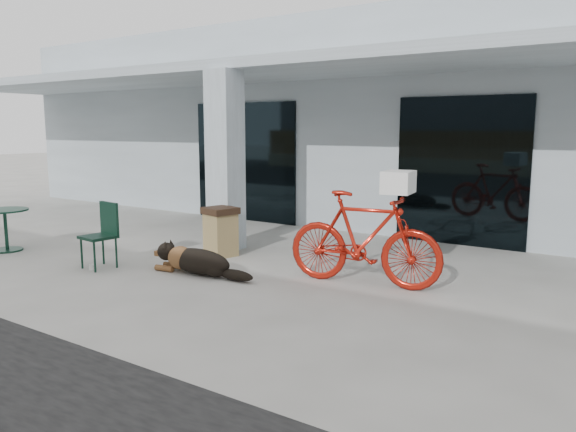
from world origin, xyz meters
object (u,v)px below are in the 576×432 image
Objects in this scene: dog at (199,260)px; cafe_table_near at (6,230)px; trash_receptacle at (221,232)px; bicycle at (364,239)px; cafe_chair_near at (98,236)px.

dog is 3.96m from cafe_table_near.
trash_receptacle is (-0.53, 1.10, 0.20)m from dog.
dog is 1.58× the size of trash_receptacle.
bicycle is 2.45m from dog.
dog is (-2.25, -0.85, -0.43)m from bicycle.
cafe_table_near is (-3.90, -0.70, 0.15)m from dog.
trash_receptacle is at bearing 106.87° from dog.
bicycle reaches higher than cafe_table_near.
bicycle is 1.64× the size of dog.
cafe_table_near is 0.95× the size of trash_receptacle.
cafe_table_near is 2.38m from cafe_chair_near.
cafe_chair_near is (-1.53, -0.58, 0.28)m from dog.
trash_receptacle is at bearing 28.13° from cafe_table_near.
cafe_chair_near reaches higher than dog.
dog is 1.30× the size of cafe_chair_near.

